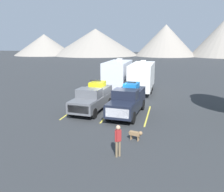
# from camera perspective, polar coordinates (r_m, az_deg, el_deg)

# --- Properties ---
(ground_plane) EXTENTS (240.00, 240.00, 0.00)m
(ground_plane) POSITION_cam_1_polar(r_m,az_deg,el_deg) (20.02, -0.41, -3.73)
(ground_plane) COLOR #2D3033
(pickup_truck_a) EXTENTS (2.48, 5.38, 2.52)m
(pickup_truck_a) POSITION_cam_1_polar(r_m,az_deg,el_deg) (20.04, -4.77, -0.39)
(pickup_truck_a) COLOR #595B60
(pickup_truck_a) RESTS_ON ground
(pickup_truck_b) EXTENTS (2.49, 5.69, 2.56)m
(pickup_truck_b) POSITION_cam_1_polar(r_m,az_deg,el_deg) (18.94, 3.83, -1.00)
(pickup_truck_b) COLOR black
(pickup_truck_b) RESTS_ON ground
(lot_stripe_a) EXTENTS (0.12, 5.50, 0.01)m
(lot_stripe_a) POSITION_cam_1_polar(r_m,az_deg,el_deg) (20.65, -9.38, -3.38)
(lot_stripe_a) COLOR gold
(lot_stripe_a) RESTS_ON ground
(lot_stripe_b) EXTENTS (0.12, 5.50, 0.01)m
(lot_stripe_b) POSITION_cam_1_polar(r_m,az_deg,el_deg) (19.66, -0.68, -4.04)
(lot_stripe_b) COLOR gold
(lot_stripe_b) RESTS_ON ground
(lot_stripe_c) EXTENTS (0.12, 5.50, 0.01)m
(lot_stripe_c) POSITION_cam_1_polar(r_m,az_deg,el_deg) (19.16, 8.72, -4.65)
(lot_stripe_c) COLOR gold
(lot_stripe_c) RESTS_ON ground
(camper_trailer_a) EXTENTS (2.63, 7.64, 3.76)m
(camper_trailer_a) POSITION_cam_1_polar(r_m,az_deg,el_deg) (28.84, 1.46, 5.50)
(camper_trailer_a) COLOR silver
(camper_trailer_a) RESTS_ON ground
(camper_trailer_b) EXTENTS (2.52, 8.27, 3.65)m
(camper_trailer_b) POSITION_cam_1_polar(r_m,az_deg,el_deg) (27.65, 7.36, 4.95)
(camper_trailer_b) COLOR white
(camper_trailer_b) RESTS_ON ground
(person_a) EXTENTS (0.32, 0.32, 1.71)m
(person_a) POSITION_cam_1_polar(r_m,az_deg,el_deg) (12.07, 1.50, -10.40)
(person_a) COLOR #726047
(person_a) RESTS_ON ground
(dog) EXTENTS (0.90, 0.41, 0.64)m
(dog) POSITION_cam_1_polar(r_m,az_deg,el_deg) (14.21, 5.96, -9.17)
(dog) COLOR olive
(dog) RESTS_ON ground
(mountain_ridge) EXTENTS (122.96, 37.53, 15.38)m
(mountain_ridge) POSITION_cam_1_polar(r_m,az_deg,el_deg) (100.47, 10.73, 13.08)
(mountain_ridge) COLOR gray
(mountain_ridge) RESTS_ON ground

